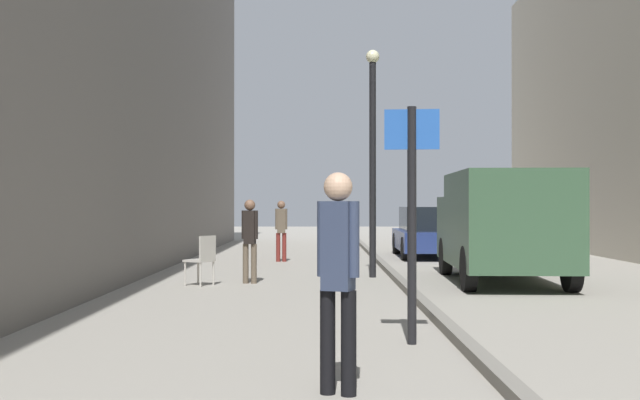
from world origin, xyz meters
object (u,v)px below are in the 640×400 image
pedestrian_main_foreground (247,235)px  pedestrian_far_crossing (279,226)px  delivery_van (500,223)px  parked_car (427,232)px  street_sign_post (410,203)px  pedestrian_mid_block (336,266)px  lamp_post (370,147)px  cafe_chair_near_window (201,257)px

pedestrian_main_foreground → pedestrian_far_crossing: bearing=94.7°
delivery_van → parked_car: size_ratio=1.17×
pedestrian_main_foreground → street_sign_post: street_sign_post is taller
pedestrian_main_foreground → pedestrian_far_crossing: pedestrian_far_crossing is taller
pedestrian_main_foreground → delivery_van: 4.92m
pedestrian_main_foreground → street_sign_post: (2.36, -6.56, 0.61)m
pedestrian_far_crossing → parked_car: 4.58m
pedestrian_far_crossing → pedestrian_mid_block: bearing=-90.1°
delivery_van → parked_car: (-0.40, 7.43, -0.45)m
pedestrian_mid_block → delivery_van: (3.41, 8.98, 0.13)m
pedestrian_far_crossing → pedestrian_main_foreground: bearing=-98.0°
delivery_van → lamp_post: (-2.45, 1.12, 1.56)m
pedestrian_far_crossing → street_sign_post: street_sign_post is taller
pedestrian_main_foreground → street_sign_post: size_ratio=0.62×
street_sign_post → cafe_chair_near_window: (-3.20, 6.11, -1.00)m
delivery_van → lamp_post: 3.11m
pedestrian_far_crossing → delivery_van: delivery_van is taller
parked_car → cafe_chair_near_window: 9.64m
parked_car → lamp_post: bearing=-107.2°
parked_car → lamp_post: size_ratio=0.89×
pedestrian_mid_block → street_sign_post: street_sign_post is taller
pedestrian_mid_block → delivery_van: bearing=90.3°
pedestrian_mid_block → pedestrian_main_foreground: bearing=120.7°
pedestrian_far_crossing → parked_car: size_ratio=0.38×
delivery_van → lamp_post: size_ratio=1.04×
pedestrian_main_foreground → parked_car: bearing=67.1°
pedestrian_main_foreground → lamp_post: (2.46, 1.26, 1.79)m
delivery_van → cafe_chair_near_window: delivery_van is taller
pedestrian_mid_block → parked_car: 16.69m
pedestrian_far_crossing → delivery_van: bearing=-55.3°
cafe_chair_near_window → pedestrian_mid_block: bearing=-132.9°
pedestrian_mid_block → lamp_post: (0.96, 10.10, 1.69)m
pedestrian_main_foreground → pedestrian_mid_block: 8.97m
pedestrian_main_foreground → cafe_chair_near_window: bearing=-143.9°
pedestrian_far_crossing → parked_car: bearing=19.1°
street_sign_post → lamp_post: size_ratio=0.55×
street_sign_post → cafe_chair_near_window: street_sign_post is taller
pedestrian_mid_block → parked_car: bearing=100.7°
pedestrian_mid_block → delivery_van: delivery_van is taller
pedestrian_main_foreground → pedestrian_mid_block: size_ratio=0.91×
delivery_van → cafe_chair_near_window: (-5.75, -0.59, -0.61)m
pedestrian_mid_block → cafe_chair_near_window: 8.72m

